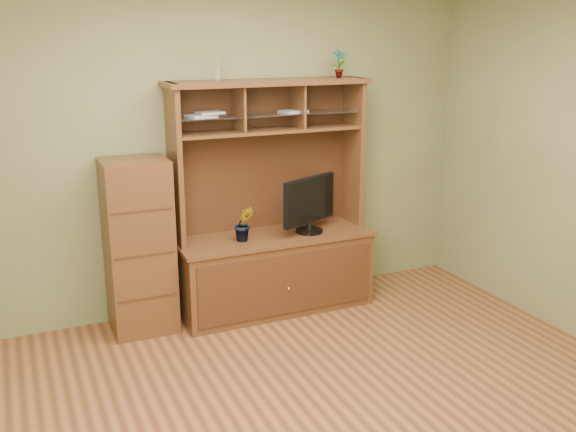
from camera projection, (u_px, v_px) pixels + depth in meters
room at (337, 205)px, 3.47m from camera, size 4.54×4.04×2.74m
media_hutch at (273, 248)px, 5.35m from camera, size 1.66×0.61×1.90m
monitor at (310, 204)px, 5.29m from camera, size 0.56×0.28×0.47m
orchid_plant at (244, 224)px, 5.09m from camera, size 0.19×0.17×0.29m
top_plant at (339, 63)px, 5.26m from camera, size 0.12×0.08×0.23m
reed_diffuser at (217, 66)px, 4.85m from camera, size 0.06×0.06×0.29m
magazines at (235, 113)px, 5.00m from camera, size 1.01×0.21×0.04m
side_cabinet at (139, 247)px, 4.91m from camera, size 0.48×0.44×1.36m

